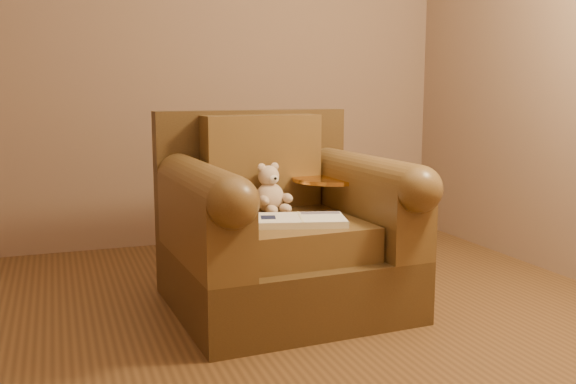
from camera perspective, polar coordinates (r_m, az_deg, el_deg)
name	(u,v)px	position (r m, az deg, el deg)	size (l,w,h in m)	color
floor	(252,356)	(2.65, -3.26, -14.31)	(4.00, 4.00, 0.00)	brown
armchair	(281,232)	(3.14, -0.66, -3.55)	(1.10, 1.05, 0.95)	#473117
teddy_bear	(271,193)	(3.18, -1.53, -0.10)	(0.18, 0.21, 0.25)	#CDAD8F
guidebook	(300,220)	(2.91, 1.12, -2.53)	(0.46, 0.34, 0.03)	beige
side_table	(333,229)	(3.38, 4.04, -3.34)	(0.43, 0.43, 0.61)	gold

